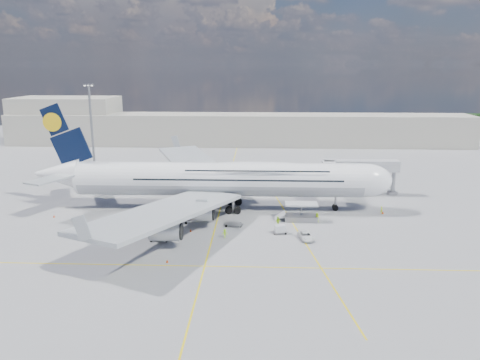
{
  "coord_description": "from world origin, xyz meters",
  "views": [
    {
      "loc": [
        8.33,
        -87.72,
        30.77
      ],
      "look_at": [
        4.42,
        8.0,
        7.09
      ],
      "focal_mm": 35.0,
      "sensor_mm": 36.0,
      "label": 1
    }
  ],
  "objects_px": {
    "light_mast": "(92,127)",
    "catering_truck_inner": "(165,180)",
    "cargo_loader": "(300,215)",
    "dolly_nose_near": "(280,229)",
    "baggage_tug": "(182,220)",
    "crew_van": "(317,217)",
    "cone_nose": "(383,212)",
    "crew_loader": "(278,221)",
    "cone_wing_left_outer": "(194,186)",
    "airliner": "(221,179)",
    "cone_wing_left_inner": "(198,184)",
    "dolly_nose_far": "(233,224)",
    "cone_wing_right_inner": "(191,230)",
    "crew_wing": "(108,234)",
    "jet_bridge": "(350,169)",
    "crew_nose": "(382,210)",
    "crew_tug": "(225,233)",
    "cone_tail": "(54,216)",
    "service_van": "(306,236)",
    "dolly_row_c": "(123,224)",
    "catering_truck_outer": "(186,171)",
    "dolly_back": "(97,226)",
    "cone_wing_right_outer": "(167,261)",
    "dolly_row_a": "(106,232)"
  },
  "relations": [
    {
      "from": "light_mast",
      "to": "catering_truck_inner",
      "type": "height_order",
      "value": "light_mast"
    },
    {
      "from": "cargo_loader",
      "to": "cone_nose",
      "type": "distance_m",
      "value": 18.68
    },
    {
      "from": "cone_wing_left_outer",
      "to": "cone_nose",
      "type": "bearing_deg",
      "value": -25.89
    },
    {
      "from": "cone_wing_left_inner",
      "to": "dolly_nose_near",
      "type": "bearing_deg",
      "value": -60.66
    },
    {
      "from": "light_mast",
      "to": "crew_nose",
      "type": "bearing_deg",
      "value": -26.27
    },
    {
      "from": "dolly_nose_far",
      "to": "catering_truck_outer",
      "type": "height_order",
      "value": "catering_truck_outer"
    },
    {
      "from": "jet_bridge",
      "to": "cone_wing_right_outer",
      "type": "height_order",
      "value": "jet_bridge"
    },
    {
      "from": "dolly_row_c",
      "to": "crew_tug",
      "type": "xyz_separation_m",
      "value": [
        19.83,
        -3.73,
        -0.24
      ]
    },
    {
      "from": "dolly_nose_near",
      "to": "baggage_tug",
      "type": "relative_size",
      "value": 1.18
    },
    {
      "from": "crew_tug",
      "to": "cone_wing_left_outer",
      "type": "distance_m",
      "value": 37.95
    },
    {
      "from": "light_mast",
      "to": "service_van",
      "type": "distance_m",
      "value": 78.66
    },
    {
      "from": "catering_truck_inner",
      "to": "cone_wing_right_outer",
      "type": "relative_size",
      "value": 15.68
    },
    {
      "from": "jet_bridge",
      "to": "cone_wing_right_inner",
      "type": "height_order",
      "value": "jet_bridge"
    },
    {
      "from": "cargo_loader",
      "to": "cone_wing_right_outer",
      "type": "relative_size",
      "value": 17.16
    },
    {
      "from": "cone_wing_left_outer",
      "to": "cone_tail",
      "type": "distance_m",
      "value": 36.62
    },
    {
      "from": "crew_wing",
      "to": "dolly_nose_far",
      "type": "bearing_deg",
      "value": -36.6
    },
    {
      "from": "crew_tug",
      "to": "dolly_nose_near",
      "type": "bearing_deg",
      "value": 3.83
    },
    {
      "from": "cargo_loader",
      "to": "dolly_back",
      "type": "height_order",
      "value": "cargo_loader"
    },
    {
      "from": "crew_van",
      "to": "cone_nose",
      "type": "xyz_separation_m",
      "value": [
        14.6,
        6.02,
        -0.69
      ]
    },
    {
      "from": "cone_wing_left_inner",
      "to": "cone_wing_right_outer",
      "type": "distance_m",
      "value": 49.65
    },
    {
      "from": "baggage_tug",
      "to": "cone_wing_right_outer",
      "type": "height_order",
      "value": "baggage_tug"
    },
    {
      "from": "airliner",
      "to": "crew_loader",
      "type": "xyz_separation_m",
      "value": [
        11.96,
        -10.53,
        -5.91
      ]
    },
    {
      "from": "airliner",
      "to": "cone_wing_right_inner",
      "type": "height_order",
      "value": "airliner"
    },
    {
      "from": "cargo_loader",
      "to": "light_mast",
      "type": "relative_size",
      "value": 0.33
    },
    {
      "from": "airliner",
      "to": "cone_wing_left_inner",
      "type": "distance_m",
      "value": 23.18
    },
    {
      "from": "catering_truck_inner",
      "to": "cone_wing_left_outer",
      "type": "xyz_separation_m",
      "value": [
        7.49,
        0.76,
        -1.72
      ]
    },
    {
      "from": "dolly_nose_near",
      "to": "crew_van",
      "type": "height_order",
      "value": "crew_van"
    },
    {
      "from": "crew_nose",
      "to": "jet_bridge",
      "type": "bearing_deg",
      "value": 64.12
    },
    {
      "from": "crew_loader",
      "to": "cone_wing_left_outer",
      "type": "relative_size",
      "value": 3.1
    },
    {
      "from": "catering_truck_inner",
      "to": "catering_truck_outer",
      "type": "height_order",
      "value": "catering_truck_inner"
    },
    {
      "from": "catering_truck_inner",
      "to": "cone_wing_left_inner",
      "type": "relative_size",
      "value": 13.78
    },
    {
      "from": "dolly_nose_far",
      "to": "crew_loader",
      "type": "bearing_deg",
      "value": 24.12
    },
    {
      "from": "jet_bridge",
      "to": "dolly_row_a",
      "type": "height_order",
      "value": "jet_bridge"
    },
    {
      "from": "catering_truck_inner",
      "to": "crew_wing",
      "type": "height_order",
      "value": "catering_truck_inner"
    },
    {
      "from": "airliner",
      "to": "crew_tug",
      "type": "height_order",
      "value": "airliner"
    },
    {
      "from": "light_mast",
      "to": "crew_wing",
      "type": "xyz_separation_m",
      "value": [
        21.12,
        -53.62,
        -12.42
      ]
    },
    {
      "from": "dolly_row_c",
      "to": "service_van",
      "type": "height_order",
      "value": "dolly_row_c"
    },
    {
      "from": "cone_wing_left_outer",
      "to": "cone_wing_right_inner",
      "type": "distance_m",
      "value": 33.68
    },
    {
      "from": "cone_nose",
      "to": "crew_loader",
      "type": "bearing_deg",
      "value": -159.28
    },
    {
      "from": "crew_loader",
      "to": "cone_tail",
      "type": "height_order",
      "value": "crew_loader"
    },
    {
      "from": "cone_tail",
      "to": "cone_nose",
      "type": "bearing_deg",
      "value": 4.32
    },
    {
      "from": "catering_truck_inner",
      "to": "service_van",
      "type": "bearing_deg",
      "value": -76.92
    },
    {
      "from": "dolly_nose_near",
      "to": "service_van",
      "type": "height_order",
      "value": "dolly_nose_near"
    },
    {
      "from": "service_van",
      "to": "cone_wing_left_inner",
      "type": "relative_size",
      "value": 8.24
    },
    {
      "from": "dolly_nose_near",
      "to": "catering_truck_inner",
      "type": "bearing_deg",
      "value": 114.62
    },
    {
      "from": "light_mast",
      "to": "crew_loader",
      "type": "bearing_deg",
      "value": -41.08
    },
    {
      "from": "jet_bridge",
      "to": "crew_tug",
      "type": "height_order",
      "value": "jet_bridge"
    },
    {
      "from": "dolly_nose_far",
      "to": "cone_wing_right_inner",
      "type": "relative_size",
      "value": 7.17
    },
    {
      "from": "crew_loader",
      "to": "cone_wing_left_outer",
      "type": "distance_m",
      "value": 35.87
    },
    {
      "from": "crew_loader",
      "to": "cone_tail",
      "type": "xyz_separation_m",
      "value": [
        -46.21,
        3.34,
        -0.7
      ]
    }
  ]
}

